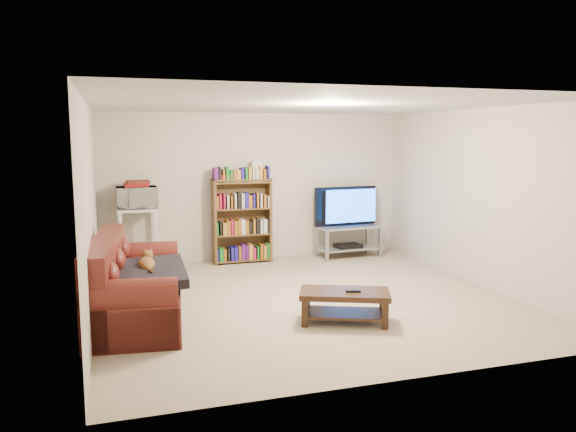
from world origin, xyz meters
name	(u,v)px	position (x,y,z in m)	size (l,w,h in m)	color
floor	(305,299)	(0.00, 0.00, 0.00)	(5.00, 5.00, 0.00)	#BAAA8A
ceiling	(306,104)	(0.00, 0.00, 2.40)	(5.00, 5.00, 0.00)	white
wall_back	(256,187)	(0.00, 2.50, 1.20)	(5.00, 5.00, 0.00)	beige
wall_front	(407,239)	(0.00, -2.50, 1.20)	(5.00, 5.00, 0.00)	beige
wall_left	(90,212)	(-2.50, 0.00, 1.20)	(5.00, 5.00, 0.00)	beige
wall_right	(479,197)	(2.50, 0.00, 1.20)	(5.00, 5.00, 0.00)	beige
sofa	(130,290)	(-2.11, -0.15, 0.32)	(1.16, 2.24, 0.92)	#571C16
blanket	(146,273)	(-1.95, -0.31, 0.54)	(0.83, 1.08, 0.10)	black
cat	(147,264)	(-1.92, -0.12, 0.60)	(0.23, 0.59, 0.18)	brown
coffee_table	(345,301)	(0.11, -0.99, 0.24)	(1.08, 0.82, 0.35)	black
remote	(353,291)	(0.18, -1.06, 0.36)	(0.16, 0.04, 0.02)	black
tv_stand	(348,236)	(1.51, 2.14, 0.36)	(1.10, 0.57, 0.53)	#999EA3
television	(349,207)	(1.51, 2.14, 0.86)	(1.14, 0.15, 0.66)	black
dvd_player	(348,246)	(1.51, 2.14, 0.19)	(0.42, 0.30, 0.06)	black
bookshelf	(242,220)	(-0.29, 2.28, 0.70)	(0.94, 0.29, 1.36)	brown
shelf_clutter	(247,172)	(-0.19, 2.29, 1.46)	(0.69, 0.21, 0.28)	silver
microwave_stand	(138,231)	(-1.91, 2.19, 0.61)	(0.61, 0.45, 0.95)	silver
microwave	(137,198)	(-1.91, 2.19, 1.12)	(0.59, 0.40, 0.33)	silver
game_boxes	(136,185)	(-1.91, 2.19, 1.30)	(0.35, 0.30, 0.05)	maroon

